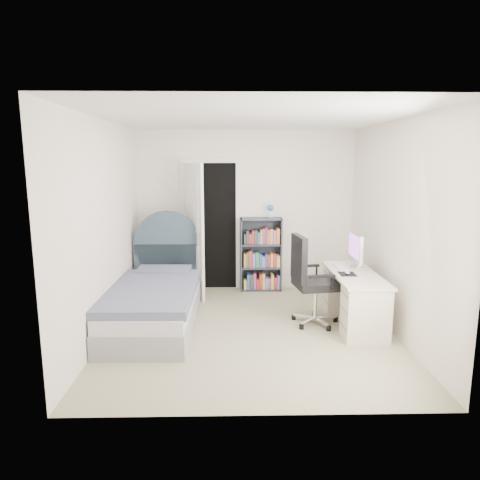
{
  "coord_description": "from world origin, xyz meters",
  "views": [
    {
      "loc": [
        -0.23,
        -4.93,
        2.01
      ],
      "look_at": [
        -0.12,
        0.3,
        1.06
      ],
      "focal_mm": 32.0,
      "sensor_mm": 36.0,
      "label": 1
    }
  ],
  "objects_px": {
    "nightstand": "(161,268)",
    "office_chair": "(309,276)",
    "bookcase": "(261,257)",
    "bed": "(156,299)",
    "desk": "(354,296)",
    "floor_lamp": "(190,256)"
  },
  "relations": [
    {
      "from": "bookcase",
      "to": "office_chair",
      "type": "height_order",
      "value": "bookcase"
    },
    {
      "from": "nightstand",
      "to": "bookcase",
      "type": "relative_size",
      "value": 0.41
    },
    {
      "from": "bed",
      "to": "desk",
      "type": "xyz_separation_m",
      "value": [
        2.49,
        -0.12,
        0.06
      ]
    },
    {
      "from": "nightstand",
      "to": "bookcase",
      "type": "height_order",
      "value": "bookcase"
    },
    {
      "from": "floor_lamp",
      "to": "desk",
      "type": "bearing_deg",
      "value": -31.7
    },
    {
      "from": "desk",
      "to": "office_chair",
      "type": "height_order",
      "value": "office_chair"
    },
    {
      "from": "desk",
      "to": "office_chair",
      "type": "relative_size",
      "value": 1.19
    },
    {
      "from": "nightstand",
      "to": "floor_lamp",
      "type": "xyz_separation_m",
      "value": [
        0.46,
        -0.1,
        0.22
      ]
    },
    {
      "from": "nightstand",
      "to": "bookcase",
      "type": "bearing_deg",
      "value": 1.72
    },
    {
      "from": "nightstand",
      "to": "office_chair",
      "type": "relative_size",
      "value": 0.49
    },
    {
      "from": "bookcase",
      "to": "desk",
      "type": "bearing_deg",
      "value": -54.58
    },
    {
      "from": "floor_lamp",
      "to": "bookcase",
      "type": "distance_m",
      "value": 1.12
    },
    {
      "from": "bed",
      "to": "desk",
      "type": "relative_size",
      "value": 1.59
    },
    {
      "from": "nightstand",
      "to": "office_chair",
      "type": "distance_m",
      "value": 2.52
    },
    {
      "from": "floor_lamp",
      "to": "desk",
      "type": "relative_size",
      "value": 1.06
    },
    {
      "from": "nightstand",
      "to": "bed",
      "type": "bearing_deg",
      "value": -83.82
    },
    {
      "from": "nightstand",
      "to": "floor_lamp",
      "type": "distance_m",
      "value": 0.52
    },
    {
      "from": "floor_lamp",
      "to": "bookcase",
      "type": "xyz_separation_m",
      "value": [
        1.11,
        0.15,
        -0.05
      ]
    },
    {
      "from": "bed",
      "to": "office_chair",
      "type": "relative_size",
      "value": 1.9
    },
    {
      "from": "floor_lamp",
      "to": "desk",
      "type": "xyz_separation_m",
      "value": [
        2.17,
        -1.34,
        -0.22
      ]
    },
    {
      "from": "bookcase",
      "to": "office_chair",
      "type": "xyz_separation_m",
      "value": [
        0.49,
        -1.48,
        0.09
      ]
    },
    {
      "from": "bed",
      "to": "bookcase",
      "type": "bearing_deg",
      "value": 43.73
    }
  ]
}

